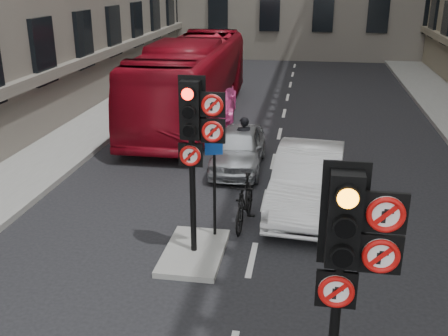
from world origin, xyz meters
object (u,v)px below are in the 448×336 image
(signal_near, at_px, (349,250))
(car_pink, at_px, (210,100))
(signal_far, at_px, (196,129))
(car_silver, at_px, (239,148))
(motorcycle, at_px, (245,202))
(motorcyclist, at_px, (243,142))
(bus_red, at_px, (192,80))
(car_white, at_px, (308,179))
(info_sign, at_px, (214,175))

(signal_near, relative_size, car_pink, 0.73)
(signal_far, bearing_deg, signal_near, -56.98)
(signal_far, relative_size, car_silver, 1.00)
(signal_near, distance_m, signal_far, 4.77)
(motorcycle, xyz_separation_m, motorcyclist, (-0.53, 3.87, 0.19))
(motorcyclist, bearing_deg, car_pink, -86.90)
(car_pink, height_order, motorcyclist, motorcyclist)
(signal_far, xyz_separation_m, car_silver, (0.11, 5.32, -2.09))
(car_silver, bearing_deg, motorcycle, -80.58)
(motorcycle, distance_m, motorcyclist, 3.91)
(motorcyclist, bearing_deg, bus_red, -79.43)
(motorcyclist, bearing_deg, motorcycle, 80.32)
(signal_far, relative_size, motorcycle, 1.89)
(car_white, xyz_separation_m, motorcycle, (-1.41, -1.21, -0.17))
(signal_near, xyz_separation_m, motorcyclist, (-2.36, 9.46, -1.82))
(car_silver, bearing_deg, signal_far, -91.64)
(car_pink, xyz_separation_m, motorcyclist, (2.02, -5.38, 0.05))
(motorcyclist, bearing_deg, signal_near, 86.62)
(signal_far, distance_m, car_silver, 5.72)
(signal_far, height_order, car_white, signal_far)
(car_pink, distance_m, motorcyclist, 5.75)
(car_pink, bearing_deg, motorcycle, -80.53)
(signal_near, relative_size, motorcyclist, 2.34)
(car_silver, distance_m, motorcyclist, 0.24)
(car_white, bearing_deg, motorcycle, -134.71)
(signal_far, height_order, car_silver, signal_far)
(signal_near, distance_m, car_silver, 9.84)
(signal_near, distance_m, info_sign, 5.41)
(car_silver, xyz_separation_m, info_sign, (0.10, -4.58, 0.90))
(car_pink, xyz_separation_m, bus_red, (-0.64, -0.39, 0.86))
(bus_red, bearing_deg, motorcyclist, -62.50)
(car_silver, height_order, info_sign, info_sign)
(bus_red, bearing_deg, car_silver, -64.24)
(car_white, relative_size, bus_red, 0.40)
(motorcycle, bearing_deg, signal_near, -67.94)
(signal_near, distance_m, motorcyclist, 9.92)
(signal_near, height_order, car_white, signal_near)
(signal_far, xyz_separation_m, motorcyclist, (0.24, 5.46, -1.94))
(bus_red, distance_m, motorcyclist, 5.72)
(signal_far, xyz_separation_m, car_pink, (-1.78, 10.84, -1.99))
(info_sign, bearing_deg, signal_near, -80.35)
(car_white, xyz_separation_m, motorcyclist, (-1.93, 2.66, 0.02))
(car_white, distance_m, car_pink, 8.96)
(motorcyclist, relative_size, info_sign, 0.71)
(car_silver, height_order, car_pink, car_pink)
(car_pink, bearing_deg, car_silver, -76.97)
(car_silver, xyz_separation_m, bus_red, (-2.53, 5.14, 0.96))
(bus_red, bearing_deg, motorcycle, -70.75)
(signal_far, height_order, bus_red, signal_far)
(car_silver, xyz_separation_m, motorcycle, (0.65, -3.73, -0.04))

